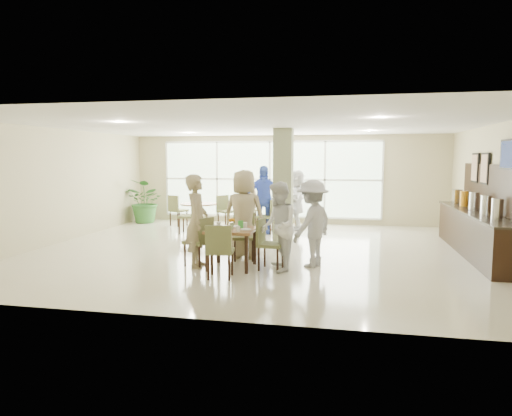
% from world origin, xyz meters
% --- Properties ---
extents(ground, '(10.00, 10.00, 0.00)m').
position_xyz_m(ground, '(0.00, 0.00, 0.00)').
color(ground, beige).
rests_on(ground, ground).
extents(room_shell, '(10.00, 10.00, 10.00)m').
position_xyz_m(room_shell, '(0.00, 0.00, 1.70)').
color(room_shell, white).
rests_on(room_shell, ground).
extents(window_bank, '(7.00, 0.04, 7.00)m').
position_xyz_m(window_bank, '(-0.50, 4.46, 1.40)').
color(window_bank, silver).
rests_on(window_bank, ground).
extents(column, '(0.45, 0.45, 2.80)m').
position_xyz_m(column, '(0.40, 1.20, 1.40)').
color(column, '#6F7551').
rests_on(column, ground).
extents(main_table, '(0.88, 0.88, 0.75)m').
position_xyz_m(main_table, '(-0.17, -1.71, 0.65)').
color(main_table, brown).
rests_on(main_table, ground).
extents(round_table_left, '(1.07, 1.07, 0.75)m').
position_xyz_m(round_table_left, '(-2.35, 2.83, 0.57)').
color(round_table_left, brown).
rests_on(round_table_left, ground).
extents(round_table_right, '(1.15, 1.15, 0.75)m').
position_xyz_m(round_table_right, '(-0.36, 3.16, 0.58)').
color(round_table_right, brown).
rests_on(round_table_right, ground).
extents(chairs_main_table, '(1.97, 1.97, 0.95)m').
position_xyz_m(chairs_main_table, '(-0.13, -1.70, 0.47)').
color(chairs_main_table, '#575F34').
rests_on(chairs_main_table, ground).
extents(chairs_table_left, '(2.14, 1.92, 0.95)m').
position_xyz_m(chairs_table_left, '(-2.38, 2.83, 0.47)').
color(chairs_table_left, '#575F34').
rests_on(chairs_table_left, ground).
extents(chairs_table_right, '(1.91, 1.88, 0.95)m').
position_xyz_m(chairs_table_right, '(-0.34, 3.22, 0.47)').
color(chairs_table_right, '#575F34').
rests_on(chairs_table_right, ground).
extents(tabletop_clutter, '(0.73, 0.81, 0.21)m').
position_xyz_m(tabletop_clutter, '(-0.15, -1.72, 0.81)').
color(tabletop_clutter, white).
rests_on(tabletop_clutter, main_table).
extents(buffet_counter, '(0.64, 4.70, 1.95)m').
position_xyz_m(buffet_counter, '(4.70, 0.51, 0.55)').
color(buffet_counter, black).
rests_on(buffet_counter, ground).
extents(wall_tv, '(0.06, 1.00, 0.58)m').
position_xyz_m(wall_tv, '(4.94, -0.60, 2.15)').
color(wall_tv, black).
rests_on(wall_tv, ground).
extents(framed_art_a, '(0.05, 0.55, 0.70)m').
position_xyz_m(framed_art_a, '(4.95, 1.00, 1.85)').
color(framed_art_a, black).
rests_on(framed_art_a, ground).
extents(framed_art_b, '(0.05, 0.55, 0.70)m').
position_xyz_m(framed_art_b, '(4.95, 1.80, 1.85)').
color(framed_art_b, black).
rests_on(framed_art_b, ground).
extents(potted_plant, '(1.68, 1.68, 1.40)m').
position_xyz_m(potted_plant, '(-4.39, 3.66, 0.70)').
color(potted_plant, '#2D6227').
rests_on(potted_plant, ground).
extents(teen_left, '(0.54, 0.72, 1.78)m').
position_xyz_m(teen_left, '(-0.84, -1.74, 0.89)').
color(teen_left, tan).
rests_on(teen_left, ground).
extents(teen_far, '(0.96, 0.61, 1.85)m').
position_xyz_m(teen_far, '(-0.13, -0.84, 0.92)').
color(teen_far, tan).
rests_on(teen_far, ground).
extents(teen_right, '(0.82, 0.95, 1.65)m').
position_xyz_m(teen_right, '(0.73, -1.76, 0.83)').
color(teen_right, white).
rests_on(teen_right, ground).
extents(teen_standing, '(1.06, 1.24, 1.67)m').
position_xyz_m(teen_standing, '(1.32, -1.27, 0.84)').
color(teen_standing, '#A8A7AA').
rests_on(teen_standing, ground).
extents(adult_a, '(1.19, 0.80, 1.88)m').
position_xyz_m(adult_a, '(-0.32, 2.35, 0.94)').
color(adult_a, '#4667D4').
rests_on(adult_a, ground).
extents(adult_b, '(0.89, 1.69, 1.75)m').
position_xyz_m(adult_b, '(0.49, 3.24, 0.87)').
color(adult_b, white).
rests_on(adult_b, ground).
extents(adult_standing, '(0.65, 0.44, 1.72)m').
position_xyz_m(adult_standing, '(-1.09, 3.83, 0.86)').
color(adult_standing, tan).
rests_on(adult_standing, ground).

